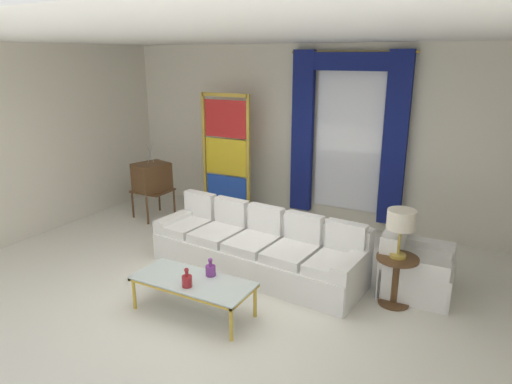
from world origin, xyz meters
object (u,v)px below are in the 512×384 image
Objects in this scene: coffee_table at (193,283)px; armchair_white at (413,270)px; vintage_tv at (152,178)px; bottle_crystal_tall at (187,280)px; peacock_figurine at (237,215)px; table_lamp_brass at (401,222)px; round_side_table at (396,276)px; couch_white_long at (259,248)px; bottle_blue_decanter at (211,270)px; stained_glass_divider at (226,159)px.

armchair_white reaches higher than coffee_table.
vintage_tv reaches higher than armchair_white.
armchair_white is (4.60, -0.61, -0.44)m from vintage_tv.
armchair_white reaches higher than bottle_crystal_tall.
peacock_figurine is at bearing 110.07° from coffee_table.
round_side_table is at bearing 0.00° from table_lamp_brass.
coffee_table is 2.67m from armchair_white.
vintage_tv is 2.24× the size of peacock_figurine.
couch_white_long is at bearing 84.24° from coffee_table.
stained_glass_divider is at bearing 118.50° from bottle_blue_decanter.
bottle_crystal_tall is at bearing -143.45° from table_lamp_brass.
stained_glass_divider is at bearing 114.61° from bottle_crystal_tall.
couch_white_long is at bearing 86.12° from bottle_crystal_tall.
bottle_crystal_tall is at bearing -70.32° from peacock_figurine.
bottle_crystal_tall is at bearing -77.29° from coffee_table.
round_side_table is at bearing -106.99° from armchair_white.
peacock_figurine is (-3.00, 0.86, -0.07)m from armchair_white.
armchair_white is (2.08, 1.68, -0.09)m from coffee_table.
vintage_tv is (-2.66, 0.96, 0.42)m from couch_white_long.
peacock_figurine is (1.60, 0.25, -0.51)m from vintage_tv.
table_lamp_brass is at bearing 30.60° from bottle_blue_decanter.
table_lamp_brass reaches higher than bottle_crystal_tall.
bottle_blue_decanter is 2.14m from round_side_table.
coffee_table is 2.30× the size of peacock_figurine.
bottle_blue_decanter is 3.38m from vintage_tv.
couch_white_long is 1.36× the size of stained_glass_divider.
bottle_blue_decanter is at bearing -149.40° from round_side_table.
bottle_blue_decanter is 3.20m from stained_glass_divider.
couch_white_long is 2.35m from stained_glass_divider.
round_side_table is (-0.12, -0.40, 0.07)m from armchair_white.
couch_white_long is 5.23× the size of table_lamp_brass.
bottle_crystal_tall is (0.03, -0.15, 0.11)m from coffee_table.
vintage_tv reaches higher than peacock_figurine.
table_lamp_brass is at bearing 0.00° from round_side_table.
couch_white_long is 13.62× the size of bottle_crystal_tall.
armchair_white reaches higher than peacock_figurine.
peacock_figurine is at bearing 113.89° from bottle_blue_decanter.
bottle_blue_decanter is at bearing -90.98° from couch_white_long.
stained_glass_divider reaches higher than table_lamp_brass.
round_side_table is at bearing 30.60° from bottle_blue_decanter.
stained_glass_divider is 1.04m from peacock_figurine.
stained_glass_divider is at bearing 137.86° from peacock_figurine.
couch_white_long is 13.84× the size of bottle_blue_decanter.
bottle_blue_decanter is at bearing -38.50° from vintage_tv.
bottle_blue_decanter is 0.38× the size of table_lamp_brass.
stained_glass_divider is (-1.42, 3.10, 0.57)m from bottle_crystal_tall.
couch_white_long is 1.96m from table_lamp_brass.
bottle_blue_decanter is (0.11, 0.19, 0.11)m from coffee_table.
couch_white_long is 1.82m from round_side_table.
coffee_table is at bearing 102.71° from bottle_crystal_tall.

